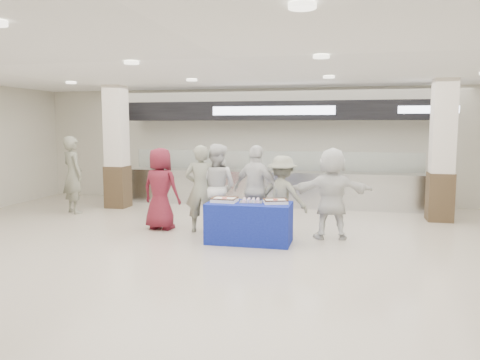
% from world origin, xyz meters
% --- Properties ---
extents(ground, '(14.00, 14.00, 0.00)m').
position_xyz_m(ground, '(0.00, 0.00, 0.00)').
color(ground, beige).
rests_on(ground, ground).
extents(serving_line, '(8.70, 0.85, 2.80)m').
position_xyz_m(serving_line, '(0.00, 5.40, 1.16)').
color(serving_line, silver).
rests_on(serving_line, ground).
extents(column_left, '(0.55, 0.55, 3.20)m').
position_xyz_m(column_left, '(-4.00, 4.20, 1.53)').
color(column_left, '#3B2B1A').
rests_on(column_left, ground).
extents(column_right, '(0.55, 0.55, 3.20)m').
position_xyz_m(column_right, '(4.00, 4.20, 1.53)').
color(column_right, '#3B2B1A').
rests_on(column_right, ground).
extents(display_table, '(1.55, 0.78, 0.75)m').
position_xyz_m(display_table, '(0.17, 1.29, 0.38)').
color(display_table, '#152796').
rests_on(display_table, ground).
extents(sheet_cake_left, '(0.47, 0.37, 0.10)m').
position_xyz_m(sheet_cake_left, '(-0.30, 1.26, 0.80)').
color(sheet_cake_left, white).
rests_on(sheet_cake_left, display_table).
extents(sheet_cake_right, '(0.50, 0.44, 0.09)m').
position_xyz_m(sheet_cake_right, '(0.65, 1.32, 0.80)').
color(sheet_cake_right, white).
rests_on(sheet_cake_right, display_table).
extents(cupcake_tray, '(0.46, 0.37, 0.07)m').
position_xyz_m(cupcake_tray, '(0.19, 1.33, 0.78)').
color(cupcake_tray, '#ADAEB2').
rests_on(cupcake_tray, display_table).
extents(civilian_maroon, '(0.92, 0.69, 1.71)m').
position_xyz_m(civilian_maroon, '(-1.87, 1.98, 0.86)').
color(civilian_maroon, maroon).
rests_on(civilian_maroon, ground).
extents(soldier_a, '(0.72, 0.53, 1.78)m').
position_xyz_m(soldier_a, '(-0.97, 1.93, 0.89)').
color(soldier_a, slate).
rests_on(soldier_a, ground).
extents(chef_tall, '(0.99, 0.84, 1.80)m').
position_xyz_m(chef_tall, '(-0.70, 2.13, 0.90)').
color(chef_tall, silver).
rests_on(chef_tall, ground).
extents(chef_short, '(1.13, 0.80, 1.79)m').
position_xyz_m(chef_short, '(0.17, 1.98, 0.89)').
color(chef_short, silver).
rests_on(chef_short, ground).
extents(soldier_b, '(1.16, 0.87, 1.59)m').
position_xyz_m(soldier_b, '(0.69, 1.93, 0.79)').
color(soldier_b, slate).
rests_on(soldier_b, ground).
extents(civilian_white, '(1.70, 0.80, 1.76)m').
position_xyz_m(civilian_white, '(1.64, 1.93, 0.88)').
color(civilian_white, white).
rests_on(civilian_white, ground).
extents(soldier_bg, '(0.83, 0.76, 1.91)m').
position_xyz_m(soldier_bg, '(-4.69, 3.21, 0.95)').
color(soldier_bg, slate).
rests_on(soldier_bg, ground).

